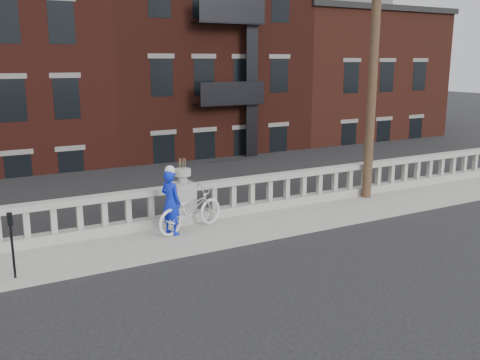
{
  "coord_description": "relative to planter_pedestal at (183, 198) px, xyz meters",
  "views": [
    {
      "loc": [
        -5.48,
        -8.84,
        4.43
      ],
      "look_at": [
        1.32,
        3.2,
        1.32
      ],
      "focal_mm": 40.0,
      "sensor_mm": 36.0,
      "label": 1
    }
  ],
  "objects": [
    {
      "name": "planter_pedestal",
      "position": [
        0.0,
        0.0,
        0.0
      ],
      "size": [
        0.55,
        0.55,
        1.76
      ],
      "color": "gray",
      "rests_on": "sidewalk"
    },
    {
      "name": "cyclist",
      "position": [
        -0.66,
        -0.76,
        0.14
      ],
      "size": [
        0.6,
        0.71,
        1.65
      ],
      "primitive_type": "imported",
      "rotation": [
        0.0,
        0.0,
        1.99
      ],
      "color": "#0D22CD",
      "rests_on": "sidewalk"
    },
    {
      "name": "balustrade",
      "position": [
        0.0,
        0.0,
        -0.19
      ],
      "size": [
        28.0,
        0.34,
        1.03
      ],
      "color": "gray",
      "rests_on": "sidewalk"
    },
    {
      "name": "utility_pole",
      "position": [
        6.2,
        -0.35,
        4.41
      ],
      "size": [
        1.6,
        0.28,
        10.0
      ],
      "color": "#422D1E",
      "rests_on": "sidewalk"
    },
    {
      "name": "bicycle",
      "position": [
        -0.1,
        -0.69,
        -0.14
      ],
      "size": [
        2.19,
        1.33,
        1.09
      ],
      "primitive_type": "imported",
      "rotation": [
        0.0,
        0.0,
        1.88
      ],
      "color": "silver",
      "rests_on": "sidewalk"
    },
    {
      "name": "lower_level",
      "position": [
        0.56,
        19.09,
        1.8
      ],
      "size": [
        80.0,
        44.0,
        20.8
      ],
      "color": "#605E59",
      "rests_on": "ground"
    },
    {
      "name": "ground",
      "position": [
        0.0,
        -3.95,
        -0.83
      ],
      "size": [
        120.0,
        120.0,
        0.0
      ],
      "primitive_type": "plane",
      "color": "black",
      "rests_on": "ground"
    },
    {
      "name": "parking_meter_c",
      "position": [
        -4.47,
        -1.8,
        0.17
      ],
      "size": [
        0.1,
        0.09,
        1.36
      ],
      "color": "black",
      "rests_on": "sidewalk"
    },
    {
      "name": "sidewalk",
      "position": [
        0.0,
        -0.95,
        -0.76
      ],
      "size": [
        32.0,
        2.2,
        0.15
      ],
      "primitive_type": "cube",
      "color": "gray",
      "rests_on": "ground"
    }
  ]
}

